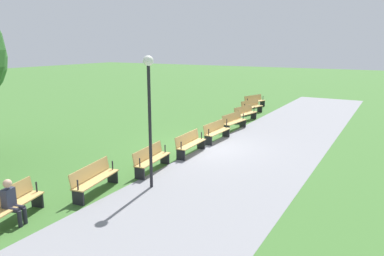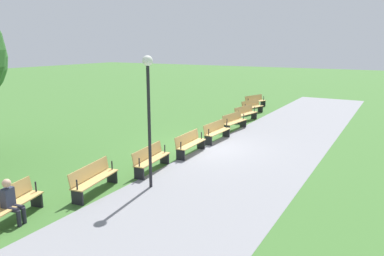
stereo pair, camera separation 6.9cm
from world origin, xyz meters
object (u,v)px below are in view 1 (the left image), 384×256
(bench_1, at_px, (251,106))
(bench_5, at_px, (190,143))
(lamp_post, at_px, (149,98))
(bench_7, at_px, (94,178))
(bench_2, at_px, (245,113))
(bench_4, at_px, (216,131))
(bench_3, at_px, (234,121))
(person_seated, at_px, (12,201))
(bench_8, at_px, (10,204))
(bench_6, at_px, (151,158))
(bench_0, at_px, (254,101))

(bench_1, distance_m, bench_5, 10.04)
(bench_5, distance_m, lamp_post, 4.52)
(bench_7, bearing_deg, bench_2, 170.12)
(bench_4, xyz_separation_m, bench_7, (7.52, -0.52, 0.00))
(bench_1, xyz_separation_m, lamp_post, (13.73, 1.76, 2.41))
(bench_2, distance_m, bench_5, 7.54)
(bench_1, distance_m, bench_4, 7.54)
(bench_4, bearing_deg, bench_5, 1.98)
(bench_2, xyz_separation_m, bench_3, (2.49, 0.34, 0.00))
(bench_4, height_order, person_seated, person_seated)
(bench_4, bearing_deg, bench_1, -170.16)
(bench_8, height_order, person_seated, person_seated)
(bench_5, xyz_separation_m, lamp_post, (3.75, 0.73, 2.41))
(bench_2, height_order, bench_6, same)
(bench_2, distance_m, lamp_post, 11.59)
(bench_8, xyz_separation_m, lamp_post, (-3.72, 1.76, 2.41))
(bench_4, height_order, bench_5, same)
(bench_6, distance_m, bench_7, 2.52)
(bench_2, distance_m, person_seated, 15.03)
(bench_0, bearing_deg, bench_2, 31.55)
(bench_5, height_order, bench_7, same)
(bench_7, relative_size, lamp_post, 0.48)
(bench_0, height_order, bench_2, same)
(bench_8, relative_size, lamp_post, 0.48)
(bench_2, xyz_separation_m, bench_8, (14.99, -0.51, 0.00))
(bench_4, distance_m, bench_6, 5.03)
(bench_3, xyz_separation_m, lamp_post, (8.78, 0.90, 2.41))
(bench_7, bearing_deg, bench_4, 166.19)
(bench_0, height_order, bench_8, same)
(bench_5, relative_size, bench_6, 0.99)
(bench_4, relative_size, bench_7, 0.98)
(bench_6, relative_size, person_seated, 1.65)
(bench_2, relative_size, bench_8, 1.00)
(person_seated, height_order, lamp_post, lamp_post)
(bench_2, relative_size, lamp_post, 0.48)
(bench_0, xyz_separation_m, lamp_post, (16.15, 2.44, 2.41))
(bench_6, height_order, bench_8, same)
(person_seated, bearing_deg, lamp_post, 143.07)
(bench_2, height_order, bench_7, same)
(bench_7, distance_m, bench_8, 2.52)
(bench_8, xyz_separation_m, person_seated, (0.04, 0.16, 0.16))
(bench_2, bearing_deg, bench_1, -158.32)
(bench_2, relative_size, bench_6, 1.01)
(bench_7, bearing_deg, bench_8, -21.68)
(bench_3, bearing_deg, bench_8, 1.99)
(bench_6, bearing_deg, bench_0, 179.98)
(lamp_post, bearing_deg, bench_5, -168.98)
(bench_1, height_order, lamp_post, lamp_post)
(lamp_post, bearing_deg, bench_1, -172.69)
(bench_6, xyz_separation_m, bench_7, (2.49, -0.34, 0.00))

